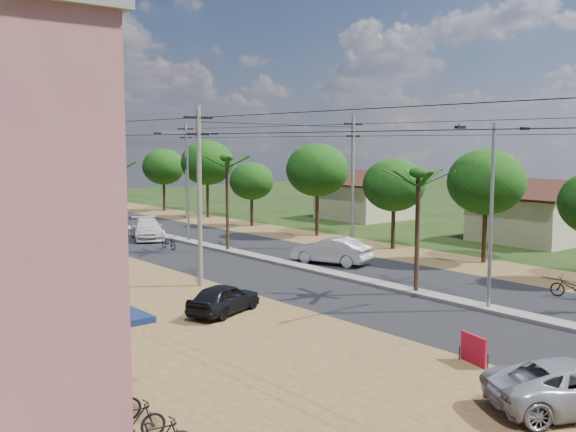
# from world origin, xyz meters

# --- Properties ---
(ground) EXTENTS (160.00, 160.00, 0.00)m
(ground) POSITION_xyz_m (0.00, 0.00, 0.00)
(ground) COLOR black
(ground) RESTS_ON ground
(road) EXTENTS (12.00, 110.00, 0.04)m
(road) POSITION_xyz_m (0.00, 15.00, 0.02)
(road) COLOR black
(road) RESTS_ON ground
(median) EXTENTS (1.00, 90.00, 0.18)m
(median) POSITION_xyz_m (0.00, 18.00, 0.09)
(median) COLOR #605E56
(median) RESTS_ON ground
(dirt_lot_west) EXTENTS (18.00, 46.00, 0.04)m
(dirt_lot_west) POSITION_xyz_m (-15.00, 8.00, 0.02)
(dirt_lot_west) COLOR brown
(dirt_lot_west) RESTS_ON ground
(dirt_shoulder_east) EXTENTS (5.00, 90.00, 0.03)m
(dirt_shoulder_east) POSITION_xyz_m (8.50, 15.00, 0.01)
(dirt_shoulder_east) COLOR brown
(dirt_shoulder_east) RESTS_ON ground
(house_east_near) EXTENTS (7.60, 7.50, 4.60)m
(house_east_near) POSITION_xyz_m (20.00, 10.00, 2.39)
(house_east_near) COLOR tan
(house_east_near) RESTS_ON ground
(house_east_far) EXTENTS (7.60, 7.50, 4.60)m
(house_east_far) POSITION_xyz_m (21.00, 28.00, 2.39)
(house_east_far) COLOR tan
(house_east_far) RESTS_ON ground
(tree_east_c) EXTENTS (4.60, 4.60, 6.83)m
(tree_east_c) POSITION_xyz_m (9.70, 7.00, 4.86)
(tree_east_c) COLOR black
(tree_east_c) RESTS_ON ground
(tree_east_d) EXTENTS (4.20, 4.20, 6.13)m
(tree_east_d) POSITION_xyz_m (9.40, 14.00, 4.34)
(tree_east_d) COLOR black
(tree_east_d) RESTS_ON ground
(tree_east_e) EXTENTS (4.80, 4.80, 7.14)m
(tree_east_e) POSITION_xyz_m (9.60, 22.00, 5.09)
(tree_east_e) COLOR black
(tree_east_e) RESTS_ON ground
(tree_east_f) EXTENTS (3.80, 3.80, 5.52)m
(tree_east_f) POSITION_xyz_m (9.20, 30.00, 3.89)
(tree_east_f) COLOR black
(tree_east_f) RESTS_ON ground
(tree_east_g) EXTENTS (5.00, 5.00, 7.38)m
(tree_east_g) POSITION_xyz_m (9.80, 38.00, 5.24)
(tree_east_g) COLOR black
(tree_east_g) RESTS_ON ground
(tree_east_h) EXTENTS (4.40, 4.40, 6.52)m
(tree_east_h) POSITION_xyz_m (9.50, 46.00, 4.64)
(tree_east_h) COLOR black
(tree_east_h) RESTS_ON ground
(palm_median_near) EXTENTS (2.00, 2.00, 6.15)m
(palm_median_near) POSITION_xyz_m (0.00, 4.00, 5.54)
(palm_median_near) COLOR black
(palm_median_near) RESTS_ON ground
(palm_median_mid) EXTENTS (2.00, 2.00, 6.55)m
(palm_median_mid) POSITION_xyz_m (0.00, 20.00, 5.90)
(palm_median_mid) COLOR black
(palm_median_mid) RESTS_ON ground
(palm_median_far) EXTENTS (2.00, 2.00, 5.85)m
(palm_median_far) POSITION_xyz_m (0.00, 36.00, 5.26)
(palm_median_far) COLOR black
(palm_median_far) RESTS_ON ground
(streetlight_near) EXTENTS (5.10, 0.18, 8.00)m
(streetlight_near) POSITION_xyz_m (0.00, 0.00, 4.79)
(streetlight_near) COLOR gray
(streetlight_near) RESTS_ON ground
(streetlight_mid) EXTENTS (5.10, 0.18, 8.00)m
(streetlight_mid) POSITION_xyz_m (0.00, 25.00, 4.79)
(streetlight_mid) COLOR gray
(streetlight_mid) RESTS_ON ground
(streetlight_far) EXTENTS (5.10, 0.18, 8.00)m
(streetlight_far) POSITION_xyz_m (0.00, 50.00, 4.79)
(streetlight_far) COLOR gray
(streetlight_far) RESTS_ON ground
(utility_pole_w_b) EXTENTS (1.60, 0.24, 9.00)m
(utility_pole_w_b) POSITION_xyz_m (-7.00, 12.00, 4.76)
(utility_pole_w_b) COLOR #605E56
(utility_pole_w_b) RESTS_ON ground
(utility_pole_w_c) EXTENTS (1.60, 0.24, 9.00)m
(utility_pole_w_c) POSITION_xyz_m (-7.00, 34.00, 4.76)
(utility_pole_w_c) COLOR #605E56
(utility_pole_w_c) RESTS_ON ground
(utility_pole_e_b) EXTENTS (1.60, 0.24, 9.00)m
(utility_pole_e_b) POSITION_xyz_m (7.50, 16.00, 4.76)
(utility_pole_e_b) COLOR #605E56
(utility_pole_e_b) RESTS_ON ground
(utility_pole_e_c) EXTENTS (1.60, 0.24, 9.00)m
(utility_pole_e_c) POSITION_xyz_m (7.50, 38.00, 4.76)
(utility_pole_e_c) COLOR #605E56
(utility_pole_e_c) RESTS_ON ground
(car_silver_mid) EXTENTS (3.13, 5.00, 1.56)m
(car_silver_mid) POSITION_xyz_m (2.21, 12.36, 0.78)
(car_silver_mid) COLOR #9A9CA2
(car_silver_mid) RESTS_ON ground
(car_white_far) EXTENTS (3.87, 5.66, 1.52)m
(car_white_far) POSITION_xyz_m (-1.50, 28.43, 0.76)
(car_white_far) COLOR beige
(car_white_far) RESTS_ON ground
(car_parked_dark) EXTENTS (4.09, 2.80, 1.29)m
(car_parked_dark) POSITION_xyz_m (-9.14, 6.66, 0.65)
(car_parked_dark) COLOR black
(car_parked_dark) RESTS_ON ground
(moto_rider_east) EXTENTS (1.15, 2.06, 1.03)m
(moto_rider_east) POSITION_xyz_m (4.86, -1.14, 0.51)
(moto_rider_east) COLOR black
(moto_rider_east) RESTS_ON ground
(moto_rider_west_a) EXTENTS (0.66, 1.80, 0.94)m
(moto_rider_west_a) POSITION_xyz_m (-2.57, 23.27, 0.47)
(moto_rider_west_a) COLOR black
(moto_rider_west_a) RESTS_ON ground
(moto_rider_west_b) EXTENTS (0.86, 1.64, 0.95)m
(moto_rider_west_b) POSITION_xyz_m (-5.00, 31.86, 0.47)
(moto_rider_west_b) COLOR black
(moto_rider_west_b) RESTS_ON ground
(roadside_sign) EXTENTS (0.39, 1.18, 1.00)m
(roadside_sign) POSITION_xyz_m (-6.41, -3.85, 0.50)
(roadside_sign) COLOR #AD102C
(roadside_sign) RESTS_ON ground
(parked_scooter_row) EXTENTS (1.72, 12.43, 1.00)m
(parked_scooter_row) POSITION_xyz_m (-17.59, -1.46, 0.50)
(parked_scooter_row) COLOR black
(parked_scooter_row) RESTS_ON ground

